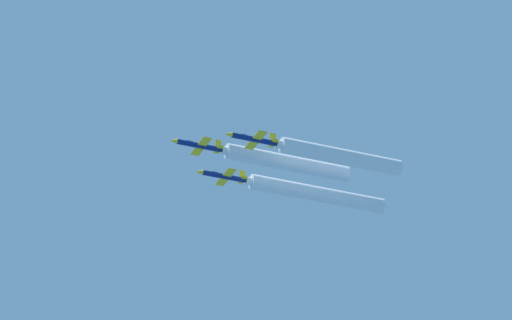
% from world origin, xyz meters
% --- Properties ---
extents(jet_lead, '(9.07, 13.20, 3.17)m').
position_xyz_m(jet_lead, '(-0.47, 6.79, 180.08)').
color(jet_lead, navy).
extents(jet_left_wingman, '(9.07, 13.20, 3.17)m').
position_xyz_m(jet_left_wingman, '(-9.49, -3.27, 179.20)').
color(jet_left_wingman, navy).
extents(jet_right_wingman, '(9.07, 13.20, 3.17)m').
position_xyz_m(jet_right_wingman, '(10.47, -3.59, 179.45)').
color(jet_right_wingman, navy).
extents(smoke_trail_lead, '(3.76, 32.13, 3.76)m').
position_xyz_m(smoke_trail_lead, '(-0.47, -15.30, 180.04)').
color(smoke_trail_lead, white).
extents(smoke_trail_left_wingman, '(3.76, 31.49, 3.76)m').
position_xyz_m(smoke_trail_left_wingman, '(-9.49, -25.04, 179.17)').
color(smoke_trail_left_wingman, white).
extents(smoke_trail_right_wingman, '(3.76, 36.45, 3.76)m').
position_xyz_m(smoke_trail_right_wingman, '(10.47, -27.83, 179.41)').
color(smoke_trail_right_wingman, white).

